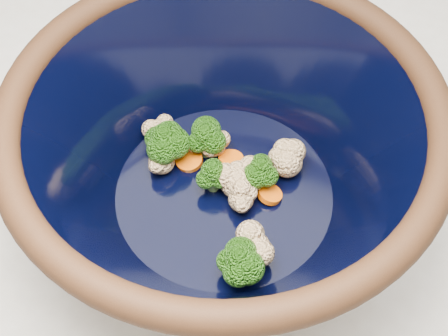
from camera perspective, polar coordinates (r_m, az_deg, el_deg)
The scene contains 3 objects.
counter at distance 1.10m, azimuth 3.08°, elevation -12.99°, with size 1.20×1.20×0.90m, color beige.
mixing_bowl at distance 0.59m, azimuth -0.00°, elevation 0.96°, with size 0.48×0.48×0.17m.
vegetable_pile at distance 0.62m, azimuth -0.54°, elevation -0.51°, with size 0.17×0.17×0.05m.
Camera 1 is at (0.11, -0.41, 1.47)m, focal length 50.00 mm.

